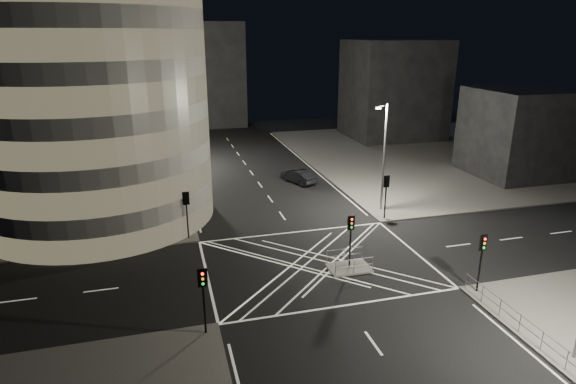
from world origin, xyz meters
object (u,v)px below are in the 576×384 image
object	(u,v)px
traffic_signal_island	(351,232)
street_lamp_left_near	(173,160)
traffic_signal_fl	(186,206)
traffic_signal_nr	(482,252)
street_lamp_right_far	(384,154)
street_lamp_left_far	(167,124)
traffic_signal_fr	(386,189)
sedan	(298,176)
traffic_signal_nl	(203,289)
central_island	(349,268)

from	to	relation	value
traffic_signal_island	street_lamp_left_near	world-z (taller)	street_lamp_left_near
traffic_signal_fl	traffic_signal_nr	bearing A→B (deg)	-37.69
street_lamp_right_far	traffic_signal_island	bearing A→B (deg)	-125.30
street_lamp_left_far	traffic_signal_fr	bearing A→B (deg)	-51.83
traffic_signal_fl	sedan	distance (m)	18.51
traffic_signal_nr	sedan	xyz separation A→B (m)	(-4.43, 26.42, -2.15)
street_lamp_right_far	sedan	xyz separation A→B (m)	(-5.06, 10.62, -4.77)
street_lamp_left_far	traffic_signal_fl	bearing A→B (deg)	-88.43
street_lamp_left_near	traffic_signal_fl	bearing A→B (deg)	-83.03
sedan	traffic_signal_nr	bearing A→B (deg)	75.65
street_lamp_right_far	sedan	distance (m)	12.70
traffic_signal_nr	street_lamp_left_far	world-z (taller)	street_lamp_left_far
street_lamp_left_near	street_lamp_right_far	size ratio (longest dim) A/B	1.00
traffic_signal_fr	street_lamp_right_far	world-z (taller)	street_lamp_right_far
traffic_signal_fl	street_lamp_left_near	distance (m)	5.86
traffic_signal_fl	street_lamp_left_near	size ratio (longest dim) A/B	0.40
traffic_signal_fr	traffic_signal_nr	world-z (taller)	same
street_lamp_left_near	street_lamp_left_far	world-z (taller)	same
traffic_signal_island	traffic_signal_nr	bearing A→B (deg)	-37.93
traffic_signal_nl	traffic_signal_island	world-z (taller)	same
traffic_signal_nl	street_lamp_right_far	xyz separation A→B (m)	(18.24, 15.80, 2.63)
traffic_signal_island	street_lamp_right_far	bearing A→B (deg)	54.70
traffic_signal_fl	traffic_signal_fr	size ratio (longest dim) A/B	1.00
traffic_signal_nr	street_lamp_left_far	bearing A→B (deg)	116.36
traffic_signal_nr	street_lamp_right_far	world-z (taller)	street_lamp_right_far
traffic_signal_fr	street_lamp_right_far	size ratio (longest dim) A/B	0.40
street_lamp_left_near	street_lamp_right_far	xyz separation A→B (m)	(18.87, -3.00, 0.00)
central_island	sedan	world-z (taller)	sedan
central_island	traffic_signal_island	world-z (taller)	traffic_signal_island
traffic_signal_nl	street_lamp_left_near	xyz separation A→B (m)	(-0.64, 18.80, 2.63)
central_island	street_lamp_right_far	size ratio (longest dim) A/B	0.30
traffic_signal_nl	traffic_signal_fr	size ratio (longest dim) A/B	1.00
street_lamp_left_far	sedan	xyz separation A→B (m)	(13.81, -10.38, -4.77)
traffic_signal_fl	traffic_signal_nr	distance (m)	22.24
traffic_signal_nr	street_lamp_right_far	size ratio (longest dim) A/B	0.40
traffic_signal_nr	traffic_signal_nl	bearing A→B (deg)	180.00
central_island	sedan	bearing A→B (deg)	83.59
street_lamp_left_near	street_lamp_left_far	bearing A→B (deg)	90.00
traffic_signal_fl	traffic_signal_nl	distance (m)	13.60
traffic_signal_nl	street_lamp_left_near	world-z (taller)	street_lamp_left_near
traffic_signal_fl	street_lamp_right_far	world-z (taller)	street_lamp_right_far
traffic_signal_island	street_lamp_left_far	xyz separation A→B (m)	(-11.44, 31.50, 2.63)
traffic_signal_island	sedan	bearing A→B (deg)	83.59
traffic_signal_fr	street_lamp_left_near	size ratio (longest dim) A/B	0.40
street_lamp_left_near	traffic_signal_nr	bearing A→B (deg)	-45.87
central_island	traffic_signal_island	distance (m)	2.84
traffic_signal_nl	traffic_signal_fr	distance (m)	22.24
traffic_signal_nr	traffic_signal_island	xyz separation A→B (m)	(-6.80, 5.30, 0.00)
traffic_signal_fr	sedan	world-z (taller)	traffic_signal_fr
traffic_signal_island	sedan	size ratio (longest dim) A/B	0.86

